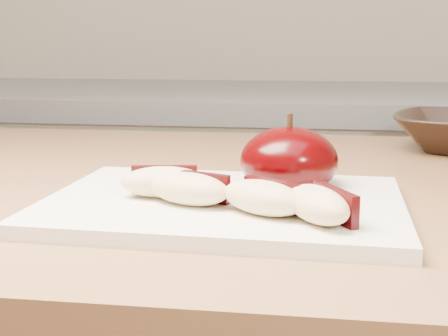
# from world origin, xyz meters

# --- Properties ---
(back_cabinet) EXTENTS (2.40, 0.62, 0.94)m
(back_cabinet) POSITION_xyz_m (0.00, 1.20, 0.47)
(back_cabinet) COLOR silver
(back_cabinet) RESTS_ON ground
(cutting_board) EXTENTS (0.30, 0.22, 0.01)m
(cutting_board) POSITION_xyz_m (0.10, 0.37, 0.91)
(cutting_board) COLOR white
(cutting_board) RESTS_ON island_counter
(apple_half) EXTENTS (0.11, 0.11, 0.07)m
(apple_half) POSITION_xyz_m (0.15, 0.43, 0.93)
(apple_half) COLOR black
(apple_half) RESTS_ON cutting_board
(apple_wedge_a) EXTENTS (0.08, 0.05, 0.03)m
(apple_wedge_a) POSITION_xyz_m (0.05, 0.37, 0.92)
(apple_wedge_a) COLOR beige
(apple_wedge_a) RESTS_ON cutting_board
(apple_wedge_b) EXTENTS (0.08, 0.06, 0.03)m
(apple_wedge_b) POSITION_xyz_m (0.07, 0.35, 0.92)
(apple_wedge_b) COLOR beige
(apple_wedge_b) RESTS_ON cutting_board
(apple_wedge_c) EXTENTS (0.08, 0.07, 0.03)m
(apple_wedge_c) POSITION_xyz_m (0.13, 0.33, 0.92)
(apple_wedge_c) COLOR beige
(apple_wedge_c) RESTS_ON cutting_board
(apple_wedge_d) EXTENTS (0.06, 0.08, 0.03)m
(apple_wedge_d) POSITION_xyz_m (0.17, 0.32, 0.92)
(apple_wedge_d) COLOR beige
(apple_wedge_d) RESTS_ON cutting_board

